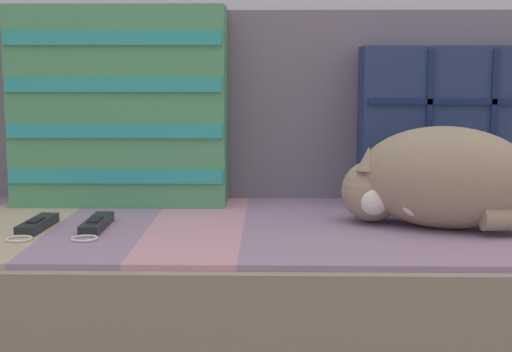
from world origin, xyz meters
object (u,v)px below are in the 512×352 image
object	(u,v)px
couch	(334,315)
game_remote_near	(96,225)
throw_pillow_striped	(120,106)
sleeping_cat	(435,180)
throw_pillow_quilted	(454,127)
game_remote_far	(36,225)

from	to	relation	value
couch	game_remote_near	distance (m)	0.52
throw_pillow_striped	game_remote_near	size ratio (longest dim) A/B	2.32
throw_pillow_striped	sleeping_cat	size ratio (longest dim) A/B	1.19
couch	sleeping_cat	bearing A→B (deg)	-20.49
throw_pillow_quilted	sleeping_cat	distance (m)	0.28
game_remote_far	throw_pillow_quilted	bearing A→B (deg)	18.78
game_remote_near	game_remote_far	size ratio (longest dim) A/B	1.03
throw_pillow_quilted	throw_pillow_striped	world-z (taller)	throw_pillow_striped
throw_pillow_quilted	sleeping_cat	size ratio (longest dim) A/B	1.04
sleeping_cat	game_remote_far	distance (m)	0.76
throw_pillow_quilted	game_remote_far	bearing A→B (deg)	-161.22
couch	game_remote_near	size ratio (longest dim) A/B	9.53
sleeping_cat	game_remote_far	size ratio (longest dim) A/B	2.01
couch	throw_pillow_striped	xyz separation A→B (m)	(-0.47, 0.18, 0.42)
couch	throw_pillow_quilted	distance (m)	0.50
sleeping_cat	game_remote_far	xyz separation A→B (m)	(-0.76, -0.04, -0.08)
sleeping_cat	game_remote_near	distance (m)	0.65
throw_pillow_quilted	throw_pillow_striped	bearing A→B (deg)	-179.96
throw_pillow_quilted	throw_pillow_striped	distance (m)	0.74
couch	throw_pillow_striped	size ratio (longest dim) A/B	4.11
couch	throw_pillow_quilted	size ratio (longest dim) A/B	4.71
throw_pillow_quilted	sleeping_cat	world-z (taller)	throw_pillow_quilted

